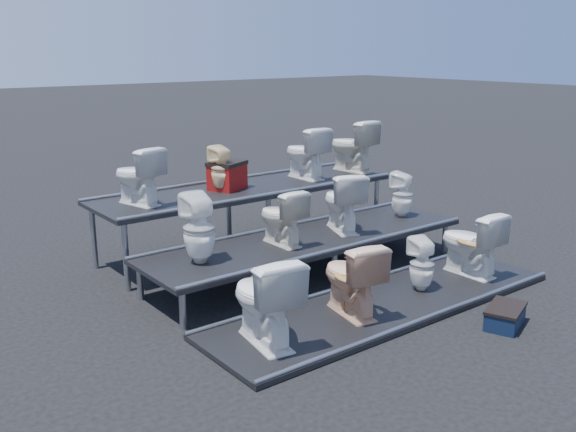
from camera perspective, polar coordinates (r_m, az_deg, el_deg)
ground at (r=7.88m, az=1.79°, el=-5.15°), size 80.00×80.00×0.00m
tier_front at (r=6.99m, az=8.64°, el=-7.75°), size 4.20×1.20×0.06m
tier_mid at (r=7.81m, az=1.81°, el=-3.56°), size 4.20×1.20×0.46m
tier_back at (r=8.75m, az=-3.59°, el=-0.18°), size 4.20×1.20×0.86m
toilet_0 at (r=5.84m, az=-2.13°, el=-7.37°), size 0.60×0.90×0.85m
toilet_1 at (r=6.50m, az=5.64°, el=-5.44°), size 0.58×0.84×0.78m
toilet_2 at (r=7.26m, az=11.82°, el=-4.21°), size 0.33×0.34×0.60m
toilet_3 at (r=7.88m, az=15.91°, el=-2.29°), size 0.45×0.77×0.78m
toilet_4 at (r=6.82m, az=-7.91°, el=-1.11°), size 0.37×0.38×0.76m
toilet_5 at (r=7.40m, az=-0.60°, el=-0.07°), size 0.37×0.65×0.66m
toilet_6 at (r=7.98m, az=4.85°, el=1.31°), size 0.66×0.84×0.75m
toilet_7 at (r=8.76m, az=10.13°, el=1.90°), size 0.34×0.35×0.61m
toilet_8 at (r=7.83m, az=-13.25°, el=3.51°), size 0.54×0.76×0.70m
toilet_9 at (r=8.38m, az=-5.95°, el=4.20°), size 0.30×0.30×0.60m
toilet_10 at (r=9.17m, az=1.55°, el=5.65°), size 0.43×0.73×0.74m
toilet_11 at (r=9.76m, az=5.72°, el=6.25°), size 0.49×0.79×0.78m
red_crate at (r=8.53m, az=-5.43°, el=3.46°), size 0.55×0.51×0.32m
step_stool at (r=6.79m, az=18.72°, el=-8.55°), size 0.57×0.45×0.18m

